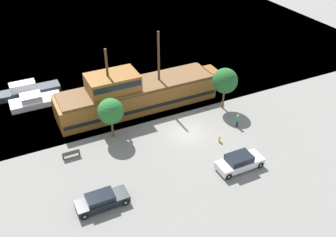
# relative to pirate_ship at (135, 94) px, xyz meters

# --- Properties ---
(ground_plane) EXTENTS (160.00, 160.00, 0.00)m
(ground_plane) POSITION_rel_pirate_ship_xyz_m (3.06, -7.65, -1.87)
(ground_plane) COLOR gray
(water_surface) EXTENTS (80.00, 80.00, 0.00)m
(water_surface) POSITION_rel_pirate_ship_xyz_m (3.06, 36.35, -1.87)
(water_surface) COLOR #38667F
(water_surface) RESTS_ON ground
(pirate_ship) EXTENTS (20.79, 4.80, 9.18)m
(pirate_ship) POSITION_rel_pirate_ship_xyz_m (0.00, 0.00, 0.00)
(pirate_ship) COLOR brown
(pirate_ship) RESTS_ON water_surface
(moored_boat_dockside) EXTENTS (7.87, 2.01, 1.80)m
(moored_boat_dockside) POSITION_rel_pirate_ship_xyz_m (-11.49, 8.95, -1.22)
(moored_boat_dockside) COLOR #2D333D
(moored_boat_dockside) RESTS_ON water_surface
(moored_boat_outer) EXTENTS (6.14, 2.58, 1.47)m
(moored_boat_outer) POSITION_rel_pirate_ship_xyz_m (-11.04, 5.99, -1.33)
(moored_boat_outer) COLOR silver
(moored_boat_outer) RESTS_ON water_surface
(parked_car_curb_front) EXTENTS (4.68, 1.95, 1.60)m
(parked_car_curb_front) POSITION_rel_pirate_ship_xyz_m (4.88, -14.92, -1.08)
(parked_car_curb_front) COLOR white
(parked_car_curb_front) RESTS_ON ground_plane
(parked_car_curb_mid) EXTENTS (4.59, 1.81, 1.30)m
(parked_car_curb_mid) POSITION_rel_pirate_ship_xyz_m (-8.67, -13.81, -1.21)
(parked_car_curb_mid) COLOR black
(parked_car_curb_mid) RESTS_ON ground_plane
(fire_hydrant) EXTENTS (0.42, 0.25, 0.76)m
(fire_hydrant) POSITION_rel_pirate_ship_xyz_m (5.45, -10.44, -1.46)
(fire_hydrant) COLOR yellow
(fire_hydrant) RESTS_ON ground_plane
(bench_promenade_east) EXTENTS (1.76, 0.45, 0.85)m
(bench_promenade_east) POSITION_rel_pirate_ship_xyz_m (-9.49, -6.06, -1.43)
(bench_promenade_east) COLOR #4C4742
(bench_promenade_east) RESTS_ON ground_plane
(pedestrian_walking_near) EXTENTS (0.32, 0.32, 1.60)m
(pedestrian_walking_near) POSITION_rel_pirate_ship_xyz_m (8.77, -8.93, -1.07)
(pedestrian_walking_near) COLOR #232838
(pedestrian_walking_near) RESTS_ON ground_plane
(tree_row_east) EXTENTS (2.79, 2.79, 4.67)m
(tree_row_east) POSITION_rel_pirate_ship_xyz_m (-4.52, -4.56, 1.39)
(tree_row_east) COLOR brown
(tree_row_east) RESTS_ON ground_plane
(tree_row_mideast) EXTENTS (3.00, 3.00, 5.26)m
(tree_row_mideast) POSITION_rel_pirate_ship_xyz_m (9.47, -4.85, 1.87)
(tree_row_mideast) COLOR brown
(tree_row_mideast) RESTS_ON ground_plane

